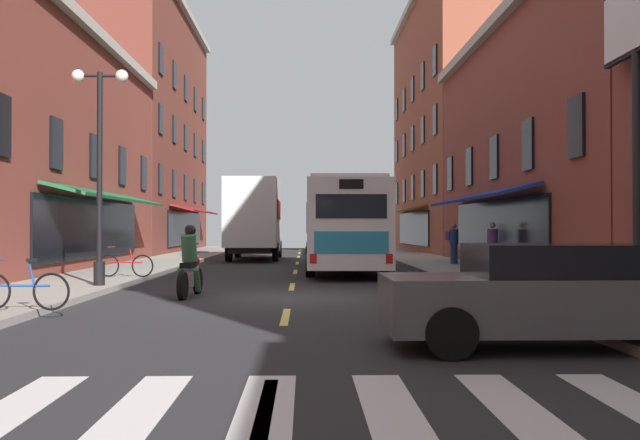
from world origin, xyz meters
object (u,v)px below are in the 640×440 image
(transit_bus, at_px, (342,225))
(pedestrian_near, at_px, (453,242))
(bicycle_mid, at_px, (22,290))
(pedestrian_mid, at_px, (493,245))
(box_truck, at_px, (255,219))
(sedan_mid, at_px, (552,294))
(sedan_near, at_px, (264,241))
(street_lamp_twin, at_px, (100,166))
(billboard_sign, at_px, (636,53))
(motorcycle_rider, at_px, (190,266))
(bicycle_near, at_px, (126,265))

(transit_bus, bearing_deg, pedestrian_near, 25.40)
(bicycle_mid, distance_m, pedestrian_mid, 16.35)
(box_truck, height_order, sedan_mid, box_truck)
(sedan_near, bearing_deg, bicycle_mid, -93.92)
(sedan_mid, distance_m, street_lamp_twin, 12.38)
(transit_bus, distance_m, pedestrian_near, 5.15)
(sedan_near, bearing_deg, street_lamp_twin, -95.12)
(billboard_sign, bearing_deg, sedan_near, 106.21)
(billboard_sign, distance_m, box_truck, 23.29)
(sedan_mid, bearing_deg, box_truck, 102.43)
(sedan_mid, height_order, motorcycle_rider, motorcycle_rider)
(bicycle_near, height_order, pedestrian_mid, pedestrian_mid)
(sedan_near, height_order, motorcycle_rider, motorcycle_rider)
(box_truck, relative_size, bicycle_mid, 4.64)
(pedestrian_mid, bearing_deg, bicycle_mid, -81.57)
(sedan_mid, bearing_deg, sedan_near, 99.06)
(motorcycle_rider, bearing_deg, pedestrian_near, 54.76)
(sedan_near, xyz_separation_m, bicycle_near, (-2.64, -25.24, -0.22))
(bicycle_near, distance_m, street_lamp_twin, 4.06)
(box_truck, xyz_separation_m, bicycle_near, (-2.80, -14.27, -1.53))
(pedestrian_mid, height_order, street_lamp_twin, street_lamp_twin)
(motorcycle_rider, height_order, pedestrian_mid, pedestrian_mid)
(billboard_sign, xyz_separation_m, pedestrian_near, (-0.73, 14.34, -4.12))
(transit_bus, distance_m, bicycle_mid, 15.21)
(billboard_sign, bearing_deg, motorcycle_rider, 166.93)
(billboard_sign, height_order, street_lamp_twin, billboard_sign)
(sedan_near, distance_m, pedestrian_mid, 23.85)
(sedan_near, bearing_deg, billboard_sign, -73.79)
(bicycle_mid, bearing_deg, pedestrian_mid, 45.83)
(bicycle_mid, bearing_deg, sedan_mid, -21.61)
(sedan_mid, xyz_separation_m, street_lamp_twin, (-8.44, 8.72, 2.44))
(pedestrian_mid, bearing_deg, box_truck, -178.59)
(billboard_sign, bearing_deg, sedan_mid, -125.18)
(transit_bus, bearing_deg, motorcycle_rider, -111.80)
(bicycle_mid, xyz_separation_m, pedestrian_mid, (11.39, 11.73, 0.48))
(box_truck, distance_m, pedestrian_near, 10.93)
(billboard_sign, xyz_separation_m, sedan_mid, (-3.44, -4.89, -4.41))
(street_lamp_twin, bearing_deg, pedestrian_mid, 28.33)
(street_lamp_twin, bearing_deg, bicycle_near, 92.03)
(box_truck, bearing_deg, pedestrian_mid, -51.18)
(box_truck, relative_size, street_lamp_twin, 1.46)
(bicycle_mid, height_order, street_lamp_twin, street_lamp_twin)
(box_truck, distance_m, street_lamp_twin, 17.59)
(motorcycle_rider, relative_size, pedestrian_near, 1.27)
(sedan_mid, relative_size, pedestrian_near, 2.67)
(motorcycle_rider, bearing_deg, box_truck, 89.57)
(pedestrian_near, bearing_deg, bicycle_near, -22.82)
(billboard_sign, xyz_separation_m, motorcycle_rider, (-9.33, 2.17, -4.41))
(billboard_sign, height_order, box_truck, billboard_sign)
(billboard_sign, xyz_separation_m, pedestrian_mid, (-0.27, 10.10, -4.14))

